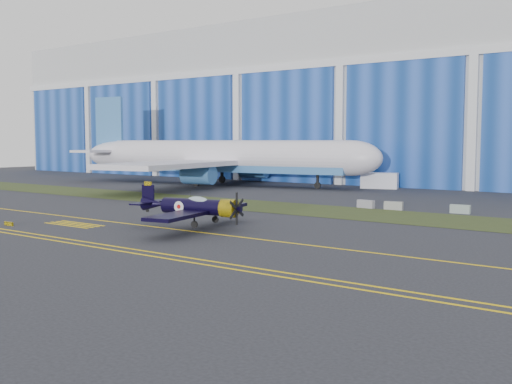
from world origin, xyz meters
The scene contains 14 objects.
ground centered at (0.00, 0.00, 0.00)m, with size 260.00×260.00×0.00m, color #2E2F36.
grass_median centered at (0.00, 14.00, 0.02)m, with size 260.00×10.00×0.02m, color #475128.
hangar centered at (0.00, 71.79, 14.96)m, with size 220.00×45.70×30.00m.
taxiway_centreline centered at (0.00, -5.00, 0.01)m, with size 200.00×0.20×0.02m, color yellow.
edge_line_near centered at (0.00, -14.50, 0.01)m, with size 80.00×0.20×0.02m, color yellow.
edge_line_far centered at (0.00, -13.50, 0.01)m, with size 80.00×0.20×0.02m, color yellow.
hold_short_ladder centered at (-18.00, -8.10, 0.01)m, with size 6.00×2.40×0.02m, color yellow, non-canonical shape.
guard_board_left centered at (-22.00, -12.00, 0.17)m, with size 1.20×0.15×0.35m, color yellow.
warbird centered at (-7.51, -3.90, 1.92)m, with size 13.12×14.92×3.90m.
jetliner centered at (-37.49, 37.07, 10.71)m, with size 68.68×60.89×21.41m.
shipping_container centered at (-12.99, 45.63, 1.22)m, with size 5.65×2.26×2.45m, color white.
barrier_a centered at (-2.62, 19.10, 0.45)m, with size 2.00×0.60×0.90m, color gray.
barrier_b centered at (0.56, 19.30, 0.45)m, with size 2.00×0.60×0.90m, color gray.
barrier_c centered at (7.40, 20.30, 0.45)m, with size 2.00×0.60×0.90m, color #8A9D97.
Camera 1 is at (26.28, -41.43, 7.45)m, focal length 42.00 mm.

